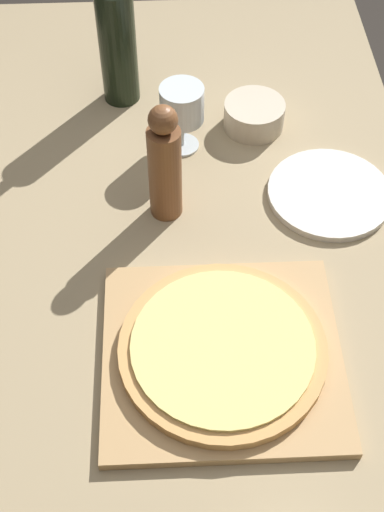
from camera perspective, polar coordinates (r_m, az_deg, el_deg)
name	(u,v)px	position (r m, az deg, el deg)	size (l,w,h in m)	color
ground_plane	(191,427)	(1.88, -0.04, -13.52)	(12.00, 12.00, 0.00)	#2D2823
dining_table	(191,274)	(1.33, -0.06, -1.48)	(0.87, 1.57, 0.74)	#9E8966
cutting_board	(222,355)	(1.12, 2.43, -7.95)	(0.37, 0.35, 0.02)	tan
pizza	(223,348)	(1.10, 2.46, -7.40)	(0.32, 0.32, 0.02)	tan
wine_bottle	(117,37)	(1.48, -6.04, 17.02)	(0.08, 0.08, 0.34)	black
pepper_mill	(165,165)	(1.23, -2.20, 7.28)	(0.06, 0.06, 0.24)	brown
wine_glass	(182,106)	(1.37, -0.82, 11.91)	(0.08, 0.08, 0.14)	silver
small_bowl	(254,115)	(1.47, 4.99, 11.17)	(0.12, 0.12, 0.06)	beige
dinner_plate	(329,194)	(1.36, 10.92, 4.93)	(0.23, 0.23, 0.01)	silver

